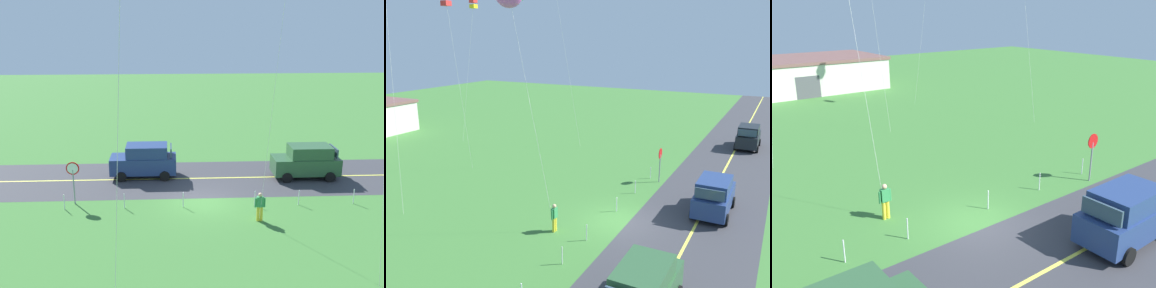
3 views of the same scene
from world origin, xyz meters
TOP-DOWN VIEW (x-y plane):
  - ground_plane at (0.00, 0.00)m, footprint 120.00×120.00m
  - asphalt_road at (0.00, -4.00)m, footprint 120.00×7.00m
  - road_centre_stripe at (0.00, -4.00)m, footprint 120.00×0.16m
  - car_suv_foreground at (3.68, -4.56)m, footprint 4.40×2.12m
  - car_parked_west_near at (-7.21, -3.83)m, footprint 4.40×2.12m
  - stop_sign at (7.52, -0.10)m, footprint 0.76×0.08m
  - person_adult_near at (-2.79, 2.71)m, footprint 0.58×0.22m
  - fence_post_0 at (-8.70, 0.70)m, footprint 0.05×0.05m
  - fence_post_1 at (-5.46, 0.70)m, footprint 0.05×0.05m
  - fence_post_2 at (-2.90, 0.70)m, footprint 0.05×0.05m
  - fence_post_3 at (1.23, 0.70)m, footprint 0.05×0.05m
  - fence_post_4 at (4.58, 0.70)m, footprint 0.05×0.05m
  - fence_post_5 at (7.95, 0.70)m, footprint 0.05×0.05m

SIDE VIEW (x-z plane):
  - ground_plane at x=0.00m, z-range -0.10..0.00m
  - asphalt_road at x=0.00m, z-range 0.00..0.00m
  - road_centre_stripe at x=0.00m, z-range 0.00..0.01m
  - fence_post_0 at x=-8.70m, z-range 0.00..0.90m
  - fence_post_1 at x=-5.46m, z-range 0.00..0.90m
  - fence_post_2 at x=-2.90m, z-range 0.00..0.90m
  - fence_post_3 at x=1.23m, z-range 0.00..0.90m
  - fence_post_4 at x=4.58m, z-range 0.00..0.90m
  - fence_post_5 at x=7.95m, z-range 0.00..0.90m
  - person_adult_near at x=-2.79m, z-range 0.06..1.66m
  - car_suv_foreground at x=3.68m, z-range 0.03..2.27m
  - car_parked_west_near at x=-7.21m, z-range 0.03..2.27m
  - stop_sign at x=7.52m, z-range 0.52..3.08m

